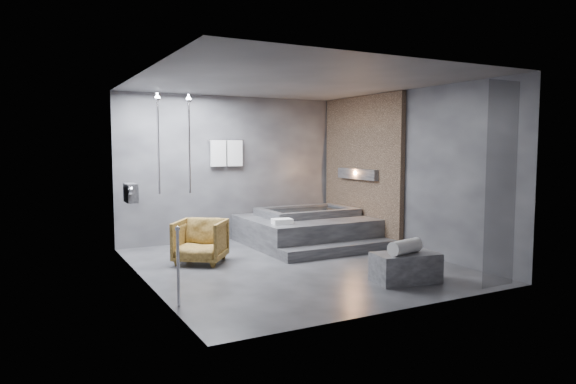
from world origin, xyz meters
TOP-DOWN VIEW (x-y plane):
  - room at (0.40, 0.24)m, footprint 5.00×5.04m
  - tub_deck at (1.05, 1.45)m, footprint 2.20×2.00m
  - tub_step at (1.05, 0.27)m, footprint 2.20×0.36m
  - concrete_bench at (0.87, -1.59)m, footprint 0.94×0.61m
  - driftwood_chair at (-1.23, 0.80)m, footprint 1.04×1.05m
  - rolled_towel at (0.83, -1.62)m, footprint 0.57×0.31m
  - deck_towel at (0.27, 0.91)m, footprint 0.37×0.29m

SIDE VIEW (x-z plane):
  - tub_step at x=1.05m, z-range 0.00..0.18m
  - concrete_bench at x=0.87m, z-range 0.00..0.39m
  - tub_deck at x=1.05m, z-range 0.00..0.50m
  - driftwood_chair at x=-1.23m, z-range 0.00..0.69m
  - rolled_towel at x=0.83m, z-range 0.39..0.59m
  - deck_towel at x=0.27m, z-range 0.50..0.59m
  - room at x=0.40m, z-range 0.32..3.14m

